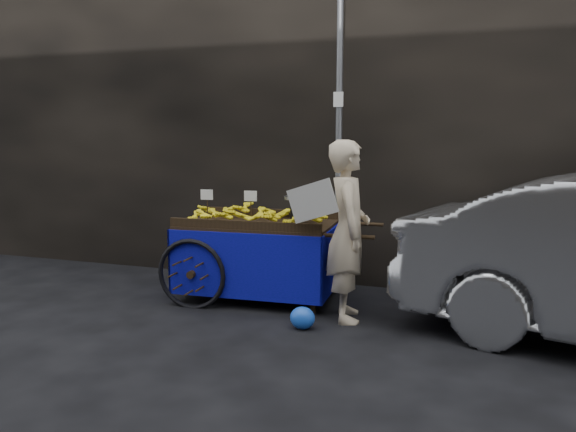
% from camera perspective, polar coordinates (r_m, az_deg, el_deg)
% --- Properties ---
extents(ground, '(80.00, 80.00, 0.00)m').
position_cam_1_polar(ground, '(6.19, -0.69, -10.34)').
color(ground, black).
rests_on(ground, ground).
extents(building_wall, '(13.50, 2.00, 5.00)m').
position_cam_1_polar(building_wall, '(8.30, 8.03, 11.80)').
color(building_wall, black).
rests_on(building_wall, ground).
extents(street_pole, '(0.12, 0.10, 4.00)m').
position_cam_1_polar(street_pole, '(7.03, 5.19, 8.49)').
color(street_pole, slate).
rests_on(street_pole, ground).
extents(banana_cart, '(2.54, 1.32, 1.35)m').
position_cam_1_polar(banana_cart, '(6.79, -3.47, -1.43)').
color(banana_cart, black).
rests_on(banana_cart, ground).
extents(vendor, '(0.95, 0.81, 1.92)m').
position_cam_1_polar(vendor, '(5.98, 6.11, -1.51)').
color(vendor, '#C9B595').
rests_on(vendor, ground).
extents(plastic_bag, '(0.26, 0.21, 0.23)m').
position_cam_1_polar(plastic_bag, '(5.82, 1.48, -10.32)').
color(plastic_bag, blue).
rests_on(plastic_bag, ground).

